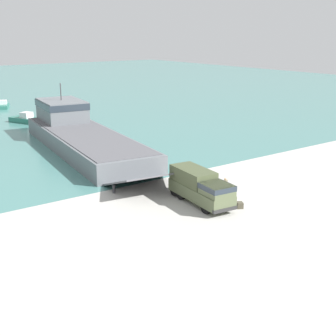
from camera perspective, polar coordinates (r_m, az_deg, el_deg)
The scene contains 8 objects.
ground_plane at distance 44.09m, azimuth 5.11°, elevation -3.30°, with size 240.00×240.00×0.00m, color #B7B5AD.
landing_craft at distance 63.06m, azimuth -10.72°, elevation 4.22°, with size 11.82×36.11×7.64m.
military_truck at distance 41.52m, azimuth 3.98°, elevation -2.30°, with size 3.11×7.57×2.90m.
soldier_on_ramp at distance 43.90m, azimuth 6.98°, elevation -2.09°, with size 0.48×0.32×1.70m.
moored_boat_a at distance 82.58m, azimuth -16.99°, elevation 5.73°, with size 4.39×5.88×1.79m.
moored_boat_b at distance 100.20m, azimuth -19.44°, elevation 7.21°, with size 3.79×5.52×1.50m.
mooring_bollard at distance 44.60m, azimuth -6.62°, elevation -2.50°, with size 0.32×0.32×0.82m.
cargo_crate at distance 41.16m, azimuth 8.73°, elevation -4.49°, with size 0.53×0.63×0.53m, color #4C4738.
Camera 1 is at (-27.47, -31.17, 14.74)m, focal length 50.00 mm.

